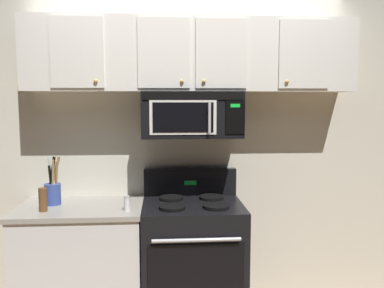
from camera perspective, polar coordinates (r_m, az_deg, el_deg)
back_wall at (r=3.39m, az=-0.38°, el=0.55°), size 5.20×0.10×2.70m
stove_range at (r=3.24m, az=0.09°, el=-15.83°), size 0.76×0.69×1.12m
over_range_microwave at (r=3.12m, az=-0.07°, el=4.21°), size 0.76×0.43×0.35m
upper_cabinets at (r=3.17m, az=-0.11°, el=12.39°), size 2.50×0.36×0.55m
counter_segment at (r=3.30m, az=-15.21°, el=-15.93°), size 0.93×0.65×0.90m
utensil_crock_blue at (r=3.23m, az=-19.07°, el=-6.22°), size 0.12×0.12×0.37m
salt_shaker at (r=2.93m, az=-9.16°, el=-8.29°), size 0.04×0.04×0.11m
pepper_mill at (r=3.06m, az=-20.32°, el=-7.39°), size 0.06×0.06×0.17m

